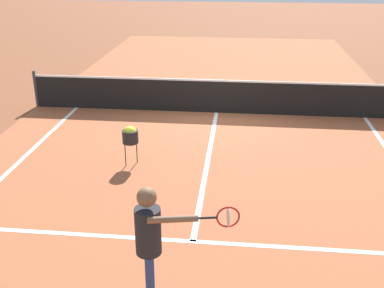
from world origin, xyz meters
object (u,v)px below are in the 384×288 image
(net, at_px, (217,96))
(tennis_ball_mid_court, at_px, (158,212))
(player_near, at_px, (151,236))
(ball_hopper, at_px, (130,135))

(net, distance_m, tennis_ball_mid_court, 5.68)
(player_near, distance_m, ball_hopper, 4.49)
(player_near, height_order, ball_hopper, player_near)
(tennis_ball_mid_court, bearing_deg, net, 82.80)
(player_near, bearing_deg, ball_hopper, 106.57)
(player_near, relative_size, ball_hopper, 2.01)
(ball_hopper, relative_size, tennis_ball_mid_court, 13.25)
(net, relative_size, ball_hopper, 12.22)
(player_near, xyz_separation_m, tennis_ball_mid_court, (-0.36, 2.32, -1.07))
(ball_hopper, xyz_separation_m, tennis_ball_mid_court, (0.92, -1.97, -0.64))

